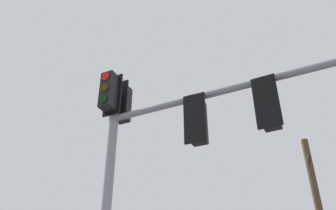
% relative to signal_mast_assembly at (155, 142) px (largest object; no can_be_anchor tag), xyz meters
% --- Properties ---
extents(signal_mast_assembly, '(4.91, 2.32, 6.61)m').
position_rel_signal_mast_assembly_xyz_m(signal_mast_assembly, '(0.00, 0.00, 0.00)').
color(signal_mast_assembly, gray).
rests_on(signal_mast_assembly, ground).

